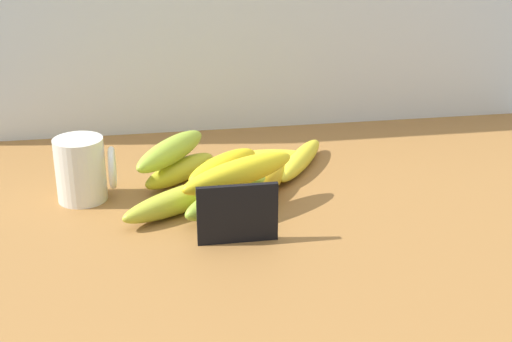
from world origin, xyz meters
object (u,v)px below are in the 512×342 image
banana_2 (182,199)px  banana_5 (258,160)px  banana_0 (233,189)px  banana_8 (171,151)px  banana_7 (223,166)px  banana_1 (181,171)px  banana_9 (239,173)px  banana_6 (268,180)px  banana_3 (300,160)px  banana_4 (233,197)px  chalkboard_sign (237,216)px  coffee_mug (83,169)px

banana_2 → banana_5: banana_2 is taller
banana_0 → banana_8: banana_8 is taller
banana_2 → banana_8: banana_8 is taller
banana_7 → banana_1: bearing=128.0°
banana_9 → banana_5: bearing=70.7°
banana_6 → banana_9: banana_9 is taller
banana_7 → banana_3: bearing=34.3°
banana_2 → banana_4: 7.44cm
banana_2 → banana_3: bearing=32.8°
chalkboard_sign → coffee_mug: bearing=140.1°
banana_7 → banana_4: bearing=-80.3°
banana_3 → banana_2: bearing=-147.2°
coffee_mug → banana_9: 24.43cm
banana_4 → banana_9: bearing=-46.0°
banana_4 → banana_1: bearing=119.0°
coffee_mug → banana_5: size_ratio=0.52×
banana_1 → banana_9: bearing=-59.8°
banana_2 → banana_4: (7.39, -0.85, 0.20)cm
banana_5 → banana_7: size_ratio=1.25×
chalkboard_sign → banana_0: 13.96cm
coffee_mug → banana_5: 29.33cm
chalkboard_sign → banana_9: 9.53cm
banana_0 → banana_1: 11.40cm
banana_2 → banana_7: bearing=29.5°
banana_0 → banana_4: banana_4 is taller
banana_1 → banana_4: 14.15cm
banana_6 → banana_7: 8.07cm
banana_3 → banana_8: bearing=-172.3°
banana_5 → banana_6: bearing=-89.7°
banana_3 → banana_4: 19.78cm
banana_0 → banana_6: 6.21cm
banana_8 → banana_3: bearing=7.7°
banana_1 → banana_2: bearing=-92.6°
coffee_mug → banana_8: coffee_mug is taller
coffee_mug → banana_2: coffee_mug is taller
coffee_mug → banana_1: bearing=16.9°
banana_7 → banana_2: bearing=-150.5°
coffee_mug → banana_1: 16.03cm
banana_1 → banana_2: (-0.52, -11.51, 0.11)cm
coffee_mug → banana_6: coffee_mug is taller
coffee_mug → banana_9: size_ratio=0.49×
banana_5 → banana_0: bearing=-117.4°
chalkboard_sign → banana_3: bearing=59.6°
banana_8 → banana_1: bearing=32.4°
coffee_mug → banana_6: (28.34, -1.79, -3.04)cm
banana_5 → banana_9: (-5.51, -15.75, 4.56)cm
banana_5 → banana_1: bearing=-169.3°
banana_0 → banana_3: banana_0 is taller
banana_3 → banana_7: (-14.35, -9.80, 3.64)cm
banana_0 → banana_9: banana_9 is taller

